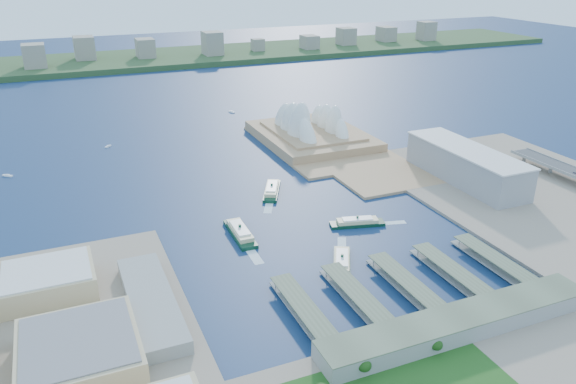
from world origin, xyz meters
name	(u,v)px	position (x,y,z in m)	size (l,w,h in m)	color
ground	(341,248)	(0.00, 0.00, 0.00)	(3000.00, 3000.00, 0.00)	#0E1F45
peninsula	(320,144)	(107.50, 260.00, 1.50)	(135.00, 220.00, 3.00)	#A6805B
far_shore	(143,60)	(0.00, 980.00, 6.00)	(2200.00, 260.00, 12.00)	#2D4926
opera_house	(312,118)	(105.00, 280.00, 32.00)	(134.00, 180.00, 58.00)	white
toaster_building	(466,165)	(195.00, 80.00, 20.50)	(45.00, 155.00, 35.00)	gray
west_buildings	(14,359)	(-250.00, -70.00, 16.50)	(200.00, 280.00, 27.00)	olive
ferry_wharves	(405,284)	(14.00, -75.00, 4.65)	(184.00, 90.00, 9.30)	#4F5A44
terminal_building	(459,323)	(15.00, -135.00, 9.00)	(200.00, 28.00, 12.00)	gray
far_skyline	(143,46)	(0.00, 960.00, 39.50)	(1900.00, 140.00, 55.00)	gray
ferry_a	(240,230)	(-71.50, 55.72, 5.53)	(14.89, 58.50, 11.06)	#0C301D
ferry_b	(272,188)	(-9.48, 135.86, 5.29)	(14.23, 55.90, 10.57)	#0C301D
ferry_c	(342,260)	(-12.47, -25.34, 4.92)	(13.26, 52.09, 9.85)	#0C301D
ferry_d	(357,221)	(34.76, 33.09, 4.77)	(12.84, 50.44, 9.54)	#0C301D
boat_a	(8,175)	(-266.86, 296.73, 1.19)	(3.09, 12.35, 2.38)	white
boat_b	(108,146)	(-149.75, 360.63, 1.26)	(3.26, 9.31, 2.51)	white
boat_c	(307,112)	(160.88, 417.06, 1.42)	(3.68, 12.63, 2.84)	white
boat_e	(232,112)	(51.33, 463.10, 1.46)	(3.79, 11.92, 2.93)	white
car_c	(575,173)	(296.00, 25.56, 15.47)	(1.74, 4.28, 1.24)	slate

